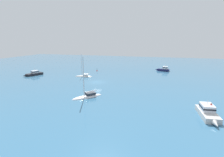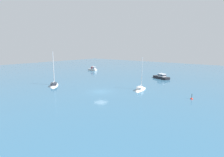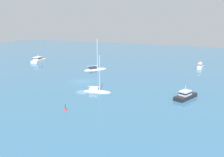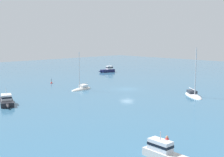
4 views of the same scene
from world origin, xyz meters
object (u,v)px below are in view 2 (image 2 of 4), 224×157
powerboat (161,77)px  sloop (54,85)px  channel_buoy (192,99)px  yacht (141,90)px  cabin_cruiser_1 (93,69)px

powerboat → sloop: (-26.92, 16.74, -0.44)m
powerboat → sloop: bearing=80.7°
sloop → channel_buoy: size_ratio=6.80×
yacht → powerboat: yacht is taller
yacht → cabin_cruiser_1: 37.12m
cabin_cruiser_1 → channel_buoy: (-17.64, -44.02, -0.65)m
sloop → channel_buoy: (9.53, -30.58, -0.14)m
powerboat → yacht: bearing=121.3°
yacht → cabin_cruiser_1: size_ratio=1.50×
cabin_cruiser_1 → channel_buoy: cabin_cruiser_1 is taller
powerboat → sloop: 31.70m
cabin_cruiser_1 → sloop: size_ratio=0.58×
powerboat → channel_buoy: bearing=151.1°
cabin_cruiser_1 → powerboat: bearing=-177.2°
powerboat → channel_buoy: (-17.39, -13.85, -0.58)m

